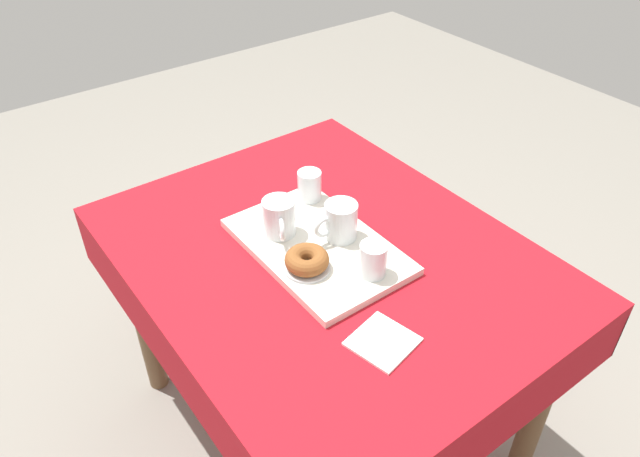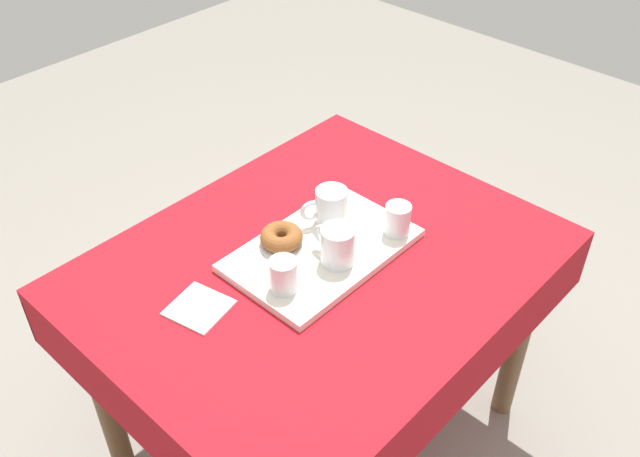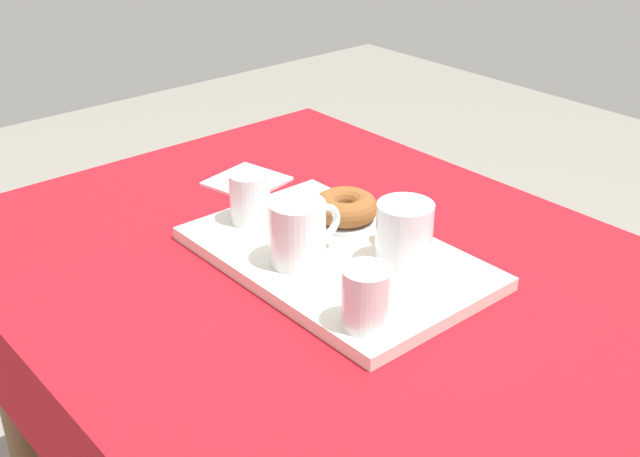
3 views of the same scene
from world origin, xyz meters
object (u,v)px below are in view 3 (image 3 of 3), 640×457
tea_mug_left (404,236)px  donut_plate_left (345,220)px  water_glass_far (250,200)px  tea_mug_right (299,234)px  water_glass_near (366,301)px  dining_table (320,313)px  paper_napkin (247,181)px  sugar_donut_left (345,207)px  serving_tray (336,257)px

tea_mug_left → donut_plate_left: 0.16m
water_glass_far → tea_mug_right: bearing=-9.2°
tea_mug_right → water_glass_near: tea_mug_right is taller
dining_table → tea_mug_right: size_ratio=8.96×
water_glass_near → donut_plate_left: bearing=143.0°
tea_mug_right → paper_napkin: size_ratio=1.01×
tea_mug_left → sugar_donut_left: bearing=170.9°
serving_tray → tea_mug_left: 0.12m
tea_mug_right → paper_napkin: bearing=157.1°
tea_mug_left → tea_mug_right: size_ratio=0.95×
donut_plate_left → sugar_donut_left: size_ratio=1.06×
water_glass_far → sugar_donut_left: (0.11, 0.12, -0.01)m
sugar_donut_left → water_glass_far: bearing=-132.8°
tea_mug_left → sugar_donut_left: 0.16m
water_glass_near → paper_napkin: (-0.51, 0.18, -0.06)m
tea_mug_right → sugar_donut_left: tea_mug_right is taller
water_glass_far → paper_napkin: bearing=146.2°
serving_tray → tea_mug_right: 0.09m
serving_tray → water_glass_far: size_ratio=5.52×
sugar_donut_left → donut_plate_left: bearing=0.0°
water_glass_near → paper_napkin: 0.55m
serving_tray → sugar_donut_left: (-0.06, 0.08, 0.04)m
dining_table → paper_napkin: bearing=164.4°
water_glass_far → donut_plate_left: 0.16m
dining_table → water_glass_far: 0.22m
tea_mug_right → water_glass_far: size_ratio=1.51×
serving_tray → donut_plate_left: donut_plate_left is taller
serving_tray → tea_mug_right: bearing=-102.0°
tea_mug_right → donut_plate_left: bearing=110.0°
water_glass_far → sugar_donut_left: size_ratio=0.79×
tea_mug_left → water_glass_near: 0.18m
tea_mug_left → water_glass_far: 0.28m
water_glass_near → water_glass_far: (-0.35, 0.07, 0.00)m
water_glass_near → tea_mug_left: bearing=118.1°
water_glass_far → paper_napkin: water_glass_far is taller
sugar_donut_left → dining_table: bearing=-65.5°
donut_plate_left → paper_napkin: donut_plate_left is taller
water_glass_near → paper_napkin: water_glass_near is taller
dining_table → tea_mug_left: 0.21m
dining_table → water_glass_near: size_ratio=13.55×
serving_tray → tea_mug_left: size_ratio=3.85×
tea_mug_right → water_glass_far: tea_mug_right is taller
tea_mug_left → water_glass_far: (-0.26, -0.09, -0.01)m
serving_tray → tea_mug_right: (-0.01, -0.06, 0.06)m
tea_mug_right → donut_plate_left: size_ratio=1.13×
water_glass_far → donut_plate_left: bearing=47.2°
tea_mug_right → water_glass_near: size_ratio=1.51×
dining_table → tea_mug_right: tea_mug_right is taller
dining_table → serving_tray: size_ratio=2.46×
serving_tray → tea_mug_left: (0.09, 0.05, 0.06)m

